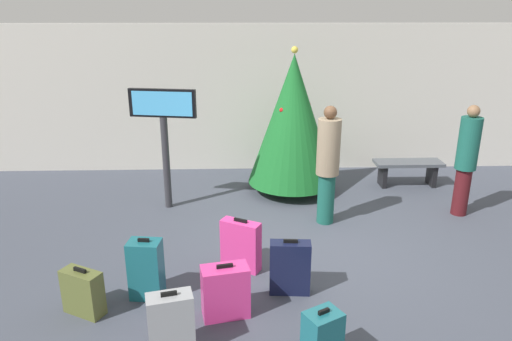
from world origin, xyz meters
name	(u,v)px	position (x,y,z in m)	size (l,w,h in m)	color
ground_plane	(313,244)	(0.00, 0.00, 0.00)	(16.00, 16.00, 0.00)	#424754
back_wall	(290,98)	(0.00, 3.53, 1.47)	(16.00, 0.20, 2.95)	beige
holiday_tree	(293,120)	(-0.09, 2.13, 1.34)	(1.59, 1.59, 2.61)	#4C3319
flight_info_kiosk	(164,124)	(-2.26, 1.44, 1.44)	(1.09, 0.27, 2.01)	#333338
waiting_bench	(408,168)	(2.14, 2.33, 0.35)	(1.26, 0.44, 0.48)	#4C5159
traveller_0	(328,163)	(0.30, 0.75, 0.98)	(0.46, 0.46, 1.86)	#19594C
traveller_1	(466,158)	(2.56, 0.99, 0.96)	(0.46, 0.46, 1.81)	#4C1419
suitcase_0	(146,269)	(-2.13, -1.22, 0.36)	(0.40, 0.30, 0.75)	#19606B
suitcase_1	(322,337)	(-0.27, -2.33, 0.26)	(0.42, 0.39, 0.56)	#19606B
suitcase_2	(83,292)	(-2.76, -1.51, 0.26)	(0.50, 0.39, 0.56)	#59602D
suitcase_3	(225,292)	(-1.20, -1.60, 0.30)	(0.55, 0.36, 0.63)	#E5388C
suitcase_4	(241,245)	(-1.03, -0.62, 0.33)	(0.54, 0.40, 0.70)	#E5388C
suitcase_5	(290,268)	(-0.46, -1.18, 0.33)	(0.49, 0.22, 0.69)	#141938
suitcase_6	(171,324)	(-1.71, -2.18, 0.32)	(0.48, 0.32, 0.68)	#9EA0A5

